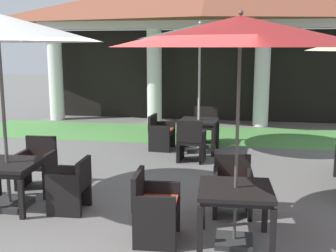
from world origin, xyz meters
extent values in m
cylinder|color=white|center=(-4.97, 8.67, 1.46)|extent=(0.46, 0.46, 2.92)
cylinder|color=white|center=(-1.66, 8.67, 1.46)|extent=(0.46, 0.46, 2.92)
cylinder|color=white|center=(1.66, 8.67, 1.46)|extent=(0.46, 0.46, 2.92)
cube|color=white|center=(0.00, 8.67, 3.04)|extent=(10.73, 0.70, 0.24)
cube|color=black|center=(0.00, 9.57, 1.46)|extent=(10.53, 0.16, 2.92)
cube|color=#519347|center=(0.00, 6.97, 0.00)|extent=(12.93, 2.56, 0.01)
cube|color=black|center=(0.14, 5.08, 0.72)|extent=(0.90, 0.90, 0.05)
cube|color=black|center=(0.14, 5.08, 0.66)|extent=(0.83, 0.83, 0.05)
cube|color=black|center=(-0.28, 4.72, 0.32)|extent=(0.07, 0.07, 0.64)
cube|color=black|center=(0.51, 4.67, 0.32)|extent=(0.07, 0.07, 0.64)
cube|color=black|center=(-0.23, 5.50, 0.32)|extent=(0.07, 0.07, 0.64)
cube|color=black|center=(0.55, 5.45, 0.32)|extent=(0.07, 0.07, 0.64)
cube|color=#2D2D2D|center=(0.14, 5.08, 0.04)|extent=(0.47, 0.47, 0.09)
cylinder|color=beige|center=(0.14, 5.08, 1.34)|extent=(0.05, 0.05, 2.68)
cone|color=#33594C|center=(0.14, 5.08, 2.72)|extent=(2.77, 2.77, 0.32)
sphere|color=beige|center=(0.14, 5.08, 2.91)|extent=(0.06, 0.06, 0.06)
cube|color=black|center=(0.09, 4.22, 0.42)|extent=(0.56, 0.56, 0.07)
cube|color=#C64C38|center=(0.09, 4.22, 0.48)|extent=(0.52, 0.52, 0.05)
cube|color=black|center=(0.07, 3.97, 0.68)|extent=(0.53, 0.09, 0.46)
cube|color=black|center=(-0.16, 4.23, 0.32)|extent=(0.09, 0.53, 0.65)
cube|color=black|center=(0.33, 4.20, 0.32)|extent=(0.09, 0.53, 0.65)
cube|color=black|center=(-0.14, 4.47, 0.19)|extent=(0.06, 0.06, 0.39)
cube|color=black|center=(0.34, 4.44, 0.19)|extent=(0.06, 0.06, 0.39)
cube|color=black|center=(-0.17, 4.00, 0.19)|extent=(0.06, 0.06, 0.39)
cube|color=black|center=(0.31, 3.97, 0.19)|extent=(0.06, 0.06, 0.39)
cube|color=black|center=(-0.73, 5.14, 0.40)|extent=(0.54, 0.64, 0.07)
cube|color=#C64C38|center=(-0.73, 5.14, 0.46)|extent=(0.50, 0.58, 0.05)
cube|color=black|center=(-0.96, 5.15, 0.62)|extent=(0.10, 0.61, 0.38)
cube|color=black|center=(-0.71, 5.42, 0.31)|extent=(0.50, 0.09, 0.61)
cube|color=black|center=(-0.74, 4.86, 0.31)|extent=(0.50, 0.09, 0.61)
cube|color=black|center=(-0.49, 5.40, 0.18)|extent=(0.06, 0.06, 0.36)
cube|color=black|center=(-0.52, 4.85, 0.18)|extent=(0.06, 0.06, 0.36)
cube|color=black|center=(-0.93, 5.43, 0.18)|extent=(0.06, 0.06, 0.36)
cube|color=black|center=(-0.96, 4.88, 0.18)|extent=(0.06, 0.06, 0.36)
cube|color=black|center=(0.19, 5.95, 0.42)|extent=(0.62, 0.55, 0.07)
cube|color=#C64C38|center=(0.19, 5.95, 0.48)|extent=(0.57, 0.50, 0.05)
cube|color=black|center=(0.21, 6.18, 0.68)|extent=(0.59, 0.10, 0.44)
cube|color=black|center=(0.47, 5.93, 0.31)|extent=(0.09, 0.51, 0.63)
cube|color=black|center=(-0.08, 5.97, 0.31)|extent=(0.09, 0.51, 0.63)
cube|color=black|center=(0.44, 5.70, 0.19)|extent=(0.06, 0.06, 0.39)
cube|color=black|center=(-0.09, 5.74, 0.19)|extent=(0.06, 0.06, 0.39)
cube|color=black|center=(0.47, 6.16, 0.19)|extent=(0.06, 0.06, 0.39)
cube|color=black|center=(-0.06, 6.19, 0.19)|extent=(0.06, 0.06, 0.39)
cube|color=black|center=(1.08, 0.46, 0.70)|extent=(0.93, 0.93, 0.05)
cube|color=black|center=(1.08, 0.46, 0.65)|extent=(0.86, 0.86, 0.05)
cube|color=black|center=(0.70, 0.03, 0.31)|extent=(0.07, 0.07, 0.62)
cube|color=black|center=(1.51, 0.08, 0.31)|extent=(0.07, 0.07, 0.62)
cube|color=black|center=(0.65, 0.84, 0.31)|extent=(0.07, 0.07, 0.62)
cube|color=black|center=(1.46, 0.89, 0.31)|extent=(0.07, 0.07, 0.62)
cube|color=#2D2D2D|center=(1.08, 0.46, 0.03)|extent=(0.45, 0.45, 0.07)
cylinder|color=#4C4742|center=(1.08, 0.46, 1.26)|extent=(0.04, 0.04, 2.52)
cone|color=maroon|center=(1.08, 0.46, 2.56)|extent=(2.97, 2.97, 0.35)
sphere|color=#4C4742|center=(1.08, 0.46, 2.76)|extent=(0.06, 0.06, 0.06)
cube|color=black|center=(0.13, 0.40, 0.43)|extent=(0.55, 0.64, 0.07)
cube|color=#C64C38|center=(0.13, 0.40, 0.49)|extent=(0.51, 0.59, 0.05)
cube|color=black|center=(-0.11, 0.38, 0.67)|extent=(0.10, 0.61, 0.41)
cube|color=black|center=(0.12, 0.68, 0.34)|extent=(0.52, 0.09, 0.67)
cube|color=black|center=(0.15, 0.11, 0.34)|extent=(0.52, 0.09, 0.67)
cube|color=black|center=(0.35, 0.69, 0.20)|extent=(0.06, 0.06, 0.39)
cube|color=black|center=(0.38, 0.14, 0.20)|extent=(0.06, 0.06, 0.39)
cube|color=black|center=(-0.11, 0.66, 0.20)|extent=(0.06, 0.06, 0.39)
cube|color=black|center=(-0.08, 0.11, 0.20)|extent=(0.06, 0.06, 0.39)
cube|color=black|center=(1.02, 1.41, 0.39)|extent=(0.56, 0.54, 0.07)
cube|color=#C64C38|center=(1.02, 1.41, 0.45)|extent=(0.52, 0.50, 0.05)
cube|color=black|center=(1.01, 1.64, 0.63)|extent=(0.53, 0.09, 0.41)
cube|color=black|center=(1.27, 1.42, 0.32)|extent=(0.09, 0.51, 0.65)
cube|color=black|center=(0.78, 1.39, 0.32)|extent=(0.09, 0.51, 0.65)
cube|color=black|center=(1.28, 1.20, 0.18)|extent=(0.06, 0.06, 0.35)
cube|color=black|center=(0.80, 1.17, 0.18)|extent=(0.06, 0.06, 0.35)
cube|color=black|center=(1.25, 1.65, 0.18)|extent=(0.06, 0.06, 0.35)
cube|color=black|center=(0.77, 1.62, 0.18)|extent=(0.06, 0.06, 0.35)
cube|color=black|center=(-2.28, 1.09, 0.68)|extent=(0.90, 0.90, 0.05)
cube|color=black|center=(-2.28, 1.09, 0.61)|extent=(0.83, 0.83, 0.08)
cube|color=black|center=(-1.87, 0.71, 0.29)|extent=(0.07, 0.07, 0.57)
cube|color=black|center=(-1.90, 1.50, 0.29)|extent=(0.07, 0.07, 0.57)
cube|color=#2D2D2D|center=(-2.28, 1.09, 0.05)|extent=(0.55, 0.55, 0.09)
cylinder|color=#4C4742|center=(-2.28, 1.09, 1.31)|extent=(0.05, 0.05, 2.61)
cube|color=black|center=(-1.34, 1.13, 0.39)|extent=(0.52, 0.55, 0.07)
cube|color=#C64C38|center=(-1.34, 1.13, 0.45)|extent=(0.48, 0.50, 0.05)
cube|color=black|center=(-1.11, 1.14, 0.61)|extent=(0.08, 0.53, 0.37)
cube|color=black|center=(-1.33, 0.89, 0.31)|extent=(0.50, 0.08, 0.61)
cube|color=black|center=(-1.35, 1.37, 0.31)|extent=(0.50, 0.08, 0.61)
cube|color=black|center=(-1.55, 0.88, 0.18)|extent=(0.06, 0.06, 0.35)
cube|color=black|center=(-1.57, 1.36, 0.18)|extent=(0.06, 0.06, 0.35)
cube|color=black|center=(-1.11, 0.90, 0.18)|extent=(0.06, 0.06, 0.35)
cube|color=black|center=(-1.13, 1.37, 0.18)|extent=(0.06, 0.06, 0.35)
cube|color=black|center=(-2.32, 2.03, 0.40)|extent=(0.57, 0.56, 0.07)
cube|color=#C64C38|center=(-2.32, 2.03, 0.46)|extent=(0.52, 0.51, 0.05)
cube|color=black|center=(-2.33, 2.28, 0.64)|extent=(0.55, 0.08, 0.42)
cube|color=black|center=(-2.07, 2.04, 0.31)|extent=(0.08, 0.54, 0.62)
cube|color=black|center=(-2.58, 2.02, 0.31)|extent=(0.08, 0.54, 0.62)
cube|color=black|center=(-2.07, 1.81, 0.18)|extent=(0.06, 0.06, 0.36)
cube|color=black|center=(-2.56, 1.78, 0.18)|extent=(0.06, 0.06, 0.36)
cube|color=black|center=(-2.09, 2.28, 0.18)|extent=(0.06, 0.06, 0.36)
cube|color=black|center=(-2.58, 2.26, 0.18)|extent=(0.06, 0.06, 0.36)
cube|color=black|center=(2.87, 3.58, 0.30)|extent=(0.07, 0.07, 0.61)
camera|label=1|loc=(1.15, -4.52, 2.39)|focal=45.69mm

